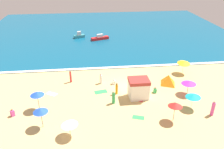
{
  "coord_description": "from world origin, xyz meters",
  "views": [
    {
      "loc": [
        -4.9,
        -27.81,
        16.12
      ],
      "look_at": [
        -1.56,
        2.33,
        0.8
      ],
      "focal_mm": 36.75,
      "sensor_mm": 36.0,
      "label": 1
    }
  ],
  "objects": [
    {
      "name": "beachgoer_0",
      "position": [
        -2.06,
        -3.99,
        0.81
      ],
      "size": [
        0.52,
        0.52,
        1.75
      ],
      "color": "green",
      "rests_on": "ground_plane"
    },
    {
      "name": "beach_towel_0",
      "position": [
        -10.04,
        -0.9,
        0.01
      ],
      "size": [
        1.69,
        1.44,
        0.01
      ],
      "color": "white",
      "rests_on": "ground_plane"
    },
    {
      "name": "small_boat_1",
      "position": [
        -2.16,
        21.16,
        0.51
      ],
      "size": [
        4.07,
        2.24,
        1.25
      ],
      "color": "red",
      "rests_on": "ocean_water"
    },
    {
      "name": "beach_umbrella_3",
      "position": [
        -10.13,
        -7.66,
        2.12
      ],
      "size": [
        1.72,
        1.72,
        2.34
      ],
      "color": "#4C3823",
      "rests_on": "ground_plane"
    },
    {
      "name": "beachgoer_1",
      "position": [
        -3.27,
        1.29,
        0.7
      ],
      "size": [
        0.55,
        0.55,
        1.54
      ],
      "color": "white",
      "rests_on": "ground_plane"
    },
    {
      "name": "beachgoer_6",
      "position": [
        -7.63,
        2.16,
        0.91
      ],
      "size": [
        0.36,
        0.36,
        1.83
      ],
      "color": "red",
      "rests_on": "ground_plane"
    },
    {
      "name": "ocean_water",
      "position": [
        0.0,
        28.0,
        0.05
      ],
      "size": [
        60.0,
        44.0,
        0.1
      ],
      "primitive_type": "cube",
      "color": "#0F567A",
      "rests_on": "ground_plane"
    },
    {
      "name": "ground_plane",
      "position": [
        0.0,
        0.0,
        0.0
      ],
      "size": [
        60.0,
        60.0,
        0.0
      ],
      "primitive_type": "plane",
      "color": "#D8B775"
    },
    {
      "name": "beachgoer_5",
      "position": [
        8.93,
        -7.66,
        0.88
      ],
      "size": [
        0.49,
        0.49,
        1.88
      ],
      "color": "#D84CA5",
      "rests_on": "ground_plane"
    },
    {
      "name": "beach_towel_3",
      "position": [
        1.17,
        -3.62,
        0.01
      ],
      "size": [
        1.43,
        1.28,
        0.01
      ],
      "color": "red",
      "rests_on": "ground_plane"
    },
    {
      "name": "beach_umbrella_6",
      "position": [
        -7.14,
        -9.39,
        1.62
      ],
      "size": [
        2.1,
        2.08,
        1.94
      ],
      "color": "#4C3823",
      "rests_on": "ground_plane"
    },
    {
      "name": "beach_umbrella_2",
      "position": [
        -11.06,
        -4.3,
        2.14
      ],
      "size": [
        2.26,
        2.26,
        2.33
      ],
      "color": "#4C3823",
      "rests_on": "ground_plane"
    },
    {
      "name": "beachgoer_2",
      "position": [
        -13.87,
        -5.32,
        0.41
      ],
      "size": [
        0.55,
        0.55,
        0.94
      ],
      "color": "#D84CA5",
      "rests_on": "ground_plane"
    },
    {
      "name": "beach_umbrella_5",
      "position": [
        9.7,
        3.15,
        1.86
      ],
      "size": [
        2.11,
        2.14,
        2.15
      ],
      "color": "silver",
      "rests_on": "ground_plane"
    },
    {
      "name": "beach_umbrella_0",
      "position": [
        4.17,
        -8.1,
        2.1
      ],
      "size": [
        1.79,
        1.81,
        2.4
      ],
      "color": "#4C3823",
      "rests_on": "ground_plane"
    },
    {
      "name": "beachgoer_3",
      "position": [
        -1.4,
        -1.82,
        0.79
      ],
      "size": [
        0.43,
        0.43,
        1.63
      ],
      "color": "orange",
      "rests_on": "ground_plane"
    },
    {
      "name": "lifeguard_cabana",
      "position": [
        1.27,
        -2.97,
        1.34
      ],
      "size": [
        2.59,
        2.15,
        2.62
      ],
      "color": "white",
      "rests_on": "ground_plane"
    },
    {
      "name": "beach_umbrella_4",
      "position": [
        7.98,
        -2.85,
        1.74
      ],
      "size": [
        2.66,
        2.66,
        1.99
      ],
      "color": "#4C3823",
      "rests_on": "ground_plane"
    },
    {
      "name": "beach_towel_1",
      "position": [
        0.4,
        -7.22,
        0.01
      ],
      "size": [
        1.52,
        1.13,
        0.01
      ],
      "color": "green",
      "rests_on": "ground_plane"
    },
    {
      "name": "beachgoer_7",
      "position": [
        -1.5,
        0.85,
        0.33
      ],
      "size": [
        0.42,
        0.42,
        0.8
      ],
      "color": "white",
      "rests_on": "ground_plane"
    },
    {
      "name": "wave_breaker_foam",
      "position": [
        0.0,
        6.3,
        0.1
      ],
      "size": [
        57.0,
        0.7,
        0.01
      ],
      "primitive_type": "cube",
      "color": "white",
      "rests_on": "ocean_water"
    },
    {
      "name": "small_boat_0",
      "position": [
        -6.74,
        23.08,
        0.57
      ],
      "size": [
        2.59,
        1.77,
        1.45
      ],
      "color": "teal",
      "rests_on": "ocean_water"
    },
    {
      "name": "beach_towel_2",
      "position": [
        -3.46,
        -1.14,
        0.01
      ],
      "size": [
        1.88,
        1.29,
        0.01
      ],
      "color": "green",
      "rests_on": "ground_plane"
    },
    {
      "name": "beach_tent",
      "position": [
        6.27,
        -0.0,
        0.72
      ],
      "size": [
        2.58,
        2.65,
        1.45
      ],
      "color": "orange",
      "rests_on": "ground_plane"
    },
    {
      "name": "beachgoer_4",
      "position": [
        3.79,
        -2.08,
        0.34
      ],
      "size": [
        0.51,
        0.51,
        0.81
      ],
      "color": "green",
      "rests_on": "ground_plane"
    },
    {
      "name": "beach_umbrella_1",
      "position": [
        7.16,
        -6.06,
        1.72
      ],
      "size": [
        1.86,
        1.84,
        1.98
      ],
      "color": "silver",
      "rests_on": "ground_plane"
    }
  ]
}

